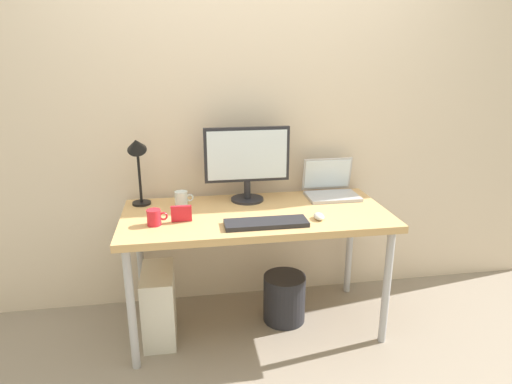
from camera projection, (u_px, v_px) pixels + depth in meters
The scene contains 13 objects.
ground_plane at pixel (256, 323), 2.75m from camera, with size 6.00×6.00×0.00m, color gray.
back_wall at pixel (245, 104), 2.75m from camera, with size 4.40×0.04×2.60m, color beige.
desk at pixel (256, 222), 2.55m from camera, with size 1.51×0.70×0.74m.
monitor at pixel (247, 160), 2.65m from camera, with size 0.51×0.20×0.45m.
laptop at pixel (330, 187), 2.81m from camera, with size 0.32×0.26×0.23m.
desk_lamp at pixel (137, 155), 2.54m from camera, with size 0.11×0.16×0.43m.
keyboard at pixel (266, 223), 2.33m from camera, with size 0.44×0.14×0.02m, color #232328.
mouse at pixel (319, 216), 2.42m from camera, with size 0.06×0.09×0.03m, color silver.
coffee_mug at pixel (154, 217), 2.33m from camera, with size 0.11×0.07×0.09m.
glass_cup at pixel (182, 199), 2.62m from camera, with size 0.11×0.08×0.09m.
photo_frame at pixel (181, 214), 2.37m from camera, with size 0.11×0.02×0.09m, color red.
computer_tower at pixel (159, 304), 2.57m from camera, with size 0.18×0.36×0.42m, color silver.
wastebasket at pixel (284, 298), 2.75m from camera, with size 0.26×0.26×0.30m, color #232328.
Camera 1 is at (-0.39, -2.35, 1.60)m, focal length 31.12 mm.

